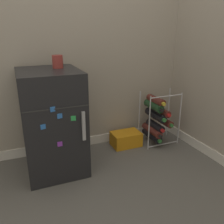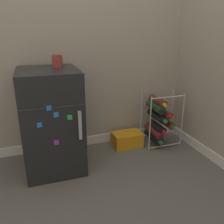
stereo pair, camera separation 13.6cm
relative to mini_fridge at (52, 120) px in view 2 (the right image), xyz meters
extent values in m
plane|color=#56544F|center=(0.51, -0.29, -0.43)|extent=(14.00, 14.00, 0.00)
cube|color=#9E9384|center=(0.51, 0.33, 0.82)|extent=(6.75, 0.06, 2.50)
cube|color=silver|center=(0.51, 0.29, -0.38)|extent=(6.75, 0.01, 0.09)
cube|color=black|center=(0.00, 0.00, 0.00)|extent=(0.47, 0.55, 0.85)
cube|color=#2D2D2D|center=(0.00, -0.28, 0.20)|extent=(0.46, 0.00, 0.01)
cube|color=#9E9EA3|center=(0.18, -0.29, 0.04)|extent=(0.02, 0.02, 0.23)
cube|color=blue|center=(-0.03, -0.28, 0.20)|extent=(0.04, 0.02, 0.04)
cube|color=blue|center=(0.02, -0.28, 0.14)|extent=(0.04, 0.01, 0.04)
cube|color=purple|center=(0.00, -0.28, -0.08)|extent=(0.04, 0.01, 0.04)
cube|color=green|center=(0.11, -0.28, 0.11)|extent=(0.04, 0.02, 0.04)
cube|color=blue|center=(-0.10, -0.28, 0.08)|extent=(0.04, 0.02, 0.04)
cylinder|color=#B2B2B7|center=(0.92, -0.03, -0.15)|extent=(0.01, 0.01, 0.56)
cylinder|color=#B2B2B7|center=(1.28, -0.03, -0.15)|extent=(0.01, 0.01, 0.56)
cylinder|color=#B2B2B7|center=(0.92, 0.17, -0.15)|extent=(0.01, 0.01, 0.56)
cylinder|color=#B2B2B7|center=(1.28, 0.17, -0.15)|extent=(0.01, 0.01, 0.56)
cylinder|color=#B2B2B7|center=(1.10, -0.03, -0.41)|extent=(0.36, 0.01, 0.01)
cylinder|color=#B2B2B7|center=(1.10, -0.03, 0.11)|extent=(0.36, 0.01, 0.01)
cylinder|color=black|center=(1.02, 0.07, -0.33)|extent=(0.08, 0.27, 0.08)
cylinder|color=#2D7033|center=(1.02, -0.08, -0.33)|extent=(0.04, 0.02, 0.04)
cylinder|color=#56231E|center=(1.01, 0.07, -0.28)|extent=(0.07, 0.30, 0.07)
cylinder|color=black|center=(1.01, -0.09, -0.28)|extent=(0.03, 0.02, 0.03)
cylinder|color=black|center=(1.05, 0.07, -0.23)|extent=(0.08, 0.25, 0.08)
cylinder|color=red|center=(1.05, -0.07, -0.23)|extent=(0.04, 0.02, 0.04)
cylinder|color=#56231E|center=(1.14, 0.07, -0.18)|extent=(0.07, 0.29, 0.07)
cylinder|color=#2D7033|center=(1.14, -0.09, -0.18)|extent=(0.03, 0.02, 0.03)
cylinder|color=black|center=(1.05, 0.07, -0.11)|extent=(0.08, 0.29, 0.08)
cylinder|color=#2D7033|center=(1.05, -0.09, -0.11)|extent=(0.04, 0.02, 0.04)
cylinder|color=#56231E|center=(1.10, 0.07, -0.07)|extent=(0.07, 0.30, 0.07)
cylinder|color=red|center=(1.10, -0.09, -0.07)|extent=(0.03, 0.02, 0.03)
cylinder|color=#19381E|center=(1.02, 0.07, -0.01)|extent=(0.08, 0.27, 0.08)
cylinder|color=black|center=(1.02, -0.07, -0.01)|extent=(0.04, 0.02, 0.04)
cylinder|color=#56231E|center=(1.04, 0.07, 0.05)|extent=(0.07, 0.25, 0.07)
cylinder|color=gold|center=(1.04, -0.07, 0.05)|extent=(0.04, 0.02, 0.04)
cube|color=orange|center=(0.75, 0.14, -0.35)|extent=(0.29, 0.20, 0.14)
cylinder|color=maroon|center=(0.09, 0.07, 0.48)|extent=(0.08, 0.08, 0.10)
camera|label=1|loc=(-0.24, -1.87, 0.72)|focal=38.00mm
camera|label=2|loc=(-0.11, -1.92, 0.72)|focal=38.00mm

